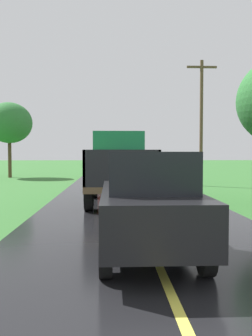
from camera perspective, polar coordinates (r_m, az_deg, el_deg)
The scene contains 5 objects.
banana_truck_near at distance 13.89m, azimuth -1.14°, elevation 0.33°, with size 2.38×5.82×2.80m.
banana_truck_far at distance 27.03m, azimuth -2.32°, elevation 1.34°, with size 2.38×5.81×2.80m.
utility_pole_roadside at distance 21.55m, azimuth 12.27°, elevation 7.85°, with size 1.80×0.20×7.54m.
roadside_tree_mid_right at distance 30.00m, azimuth -18.62°, elevation 7.02°, with size 3.67×3.67×6.12m.
following_car at distance 6.53m, azimuth 3.61°, elevation -5.51°, with size 1.74×4.10×1.92m.
Camera 1 is at (-0.81, -1.04, 1.97)m, focal length 37.11 mm.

